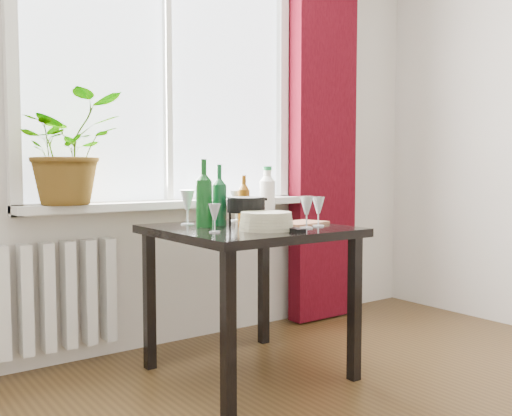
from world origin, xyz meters
TOP-DOWN VIEW (x-y plane):
  - window at (0.00, 2.22)m, footprint 1.72×0.08m
  - windowsill at (0.00, 2.15)m, footprint 1.72×0.20m
  - curtain at (1.12, 2.12)m, footprint 0.50×0.12m
  - radiator at (-0.75, 2.18)m, footprint 0.80×0.10m
  - table at (0.10, 1.55)m, footprint 0.85×0.85m
  - potted_plant at (-0.60, 2.11)m, footprint 0.54×0.48m
  - wine_bottle_left at (-0.09, 1.67)m, footprint 0.09×0.09m
  - wine_bottle_right at (0.02, 1.69)m, footprint 0.08×0.08m
  - bottle_amber at (0.20, 1.74)m, footprint 0.06×0.06m
  - cleaning_bottle at (0.40, 1.80)m, footprint 0.10×0.10m
  - wineglass_front_right at (0.27, 1.32)m, footprint 0.08×0.08m
  - wineglass_far_right at (0.38, 1.36)m, footprint 0.08×0.08m
  - wineglass_back_center at (0.22, 1.84)m, footprint 0.09×0.09m
  - wineglass_back_left at (-0.10, 1.81)m, footprint 0.08×0.08m
  - wineglass_front_left at (-0.17, 1.43)m, footprint 0.07×0.07m
  - plate_stack at (0.07, 1.37)m, footprint 0.33×0.33m
  - fondue_pot at (0.09, 1.57)m, footprint 0.26×0.24m
  - tv_remote at (0.14, 1.26)m, footprint 0.07×0.16m
  - cutting_board at (0.37, 1.47)m, footprint 0.29×0.22m

SIDE VIEW (x-z plane):
  - radiator at x=-0.75m, z-range 0.10..0.66m
  - table at x=0.10m, z-range 0.28..1.02m
  - cutting_board at x=0.37m, z-range 0.74..0.75m
  - tv_remote at x=0.14m, z-range 0.74..0.76m
  - plate_stack at x=0.07m, z-range 0.74..0.82m
  - wineglass_front_left at x=-0.17m, z-range 0.74..0.87m
  - fondue_pot at x=0.09m, z-range 0.74..0.89m
  - wineglass_far_right at x=0.38m, z-range 0.74..0.89m
  - wineglass_front_right at x=0.27m, z-range 0.74..0.90m
  - windowsill at x=0.00m, z-range 0.80..0.84m
  - wineglass_back_center at x=0.22m, z-range 0.74..0.91m
  - wineglass_back_left at x=-0.10m, z-range 0.74..0.92m
  - bottle_amber at x=0.20m, z-range 0.74..0.99m
  - cleaning_bottle at x=0.40m, z-range 0.74..1.04m
  - wine_bottle_right at x=0.02m, z-range 0.74..1.05m
  - wine_bottle_left at x=-0.09m, z-range 0.74..1.08m
  - potted_plant at x=-0.60m, z-range 0.84..1.40m
  - curtain at x=1.12m, z-range 0.01..2.58m
  - window at x=0.00m, z-range 0.79..2.41m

